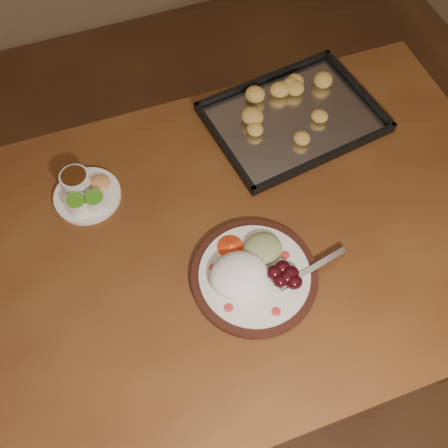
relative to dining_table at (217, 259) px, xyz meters
name	(u,v)px	position (x,y,z in m)	size (l,w,h in m)	color
ground	(163,423)	(-0.28, -0.21, -0.65)	(4.00, 4.00, 0.00)	brown
dining_table	(217,259)	(0.00, 0.00, 0.00)	(1.51, 0.92, 0.75)	brown
dinner_plate	(252,272)	(0.04, -0.11, 0.12)	(0.35, 0.28, 0.07)	black
condiment_saucer	(84,192)	(-0.26, 0.23, 0.12)	(0.16, 0.16, 0.05)	white
baking_tray	(293,117)	(0.32, 0.27, 0.11)	(0.47, 0.37, 0.05)	black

